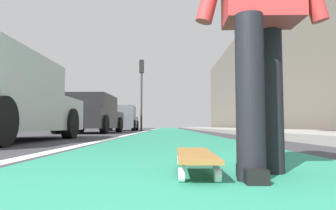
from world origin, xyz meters
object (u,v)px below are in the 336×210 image
Objects in this scene: skater_person at (261,2)px; parked_car_far at (121,119)px; parked_car_mid at (91,115)px; traffic_light at (142,82)px; skateboard at (195,156)px.

parked_car_far is at bearing 11.02° from skater_person.
parked_car_mid reaches higher than parked_car_far.
parked_car_mid is at bearing 167.63° from traffic_light.
skateboard is at bearing -170.02° from parked_car_far.
parked_car_far is (6.43, -0.23, -0.02)m from parked_car_mid.
parked_car_mid is 6.43m from parked_car_far.
parked_car_mid is 0.97× the size of parked_car_far.
parked_car_mid is (10.60, 3.55, -0.21)m from skater_person.
parked_car_mid is 1.02× the size of traffic_light.
skater_person is at bearing -172.99° from traffic_light.
skateboard is 10.95m from parked_car_mid.
skater_person is 17.36m from parked_car_far.
parked_car_far reaches higher than skateboard.
skater_person reaches higher than parked_car_far.
traffic_light reaches higher than parked_car_mid.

